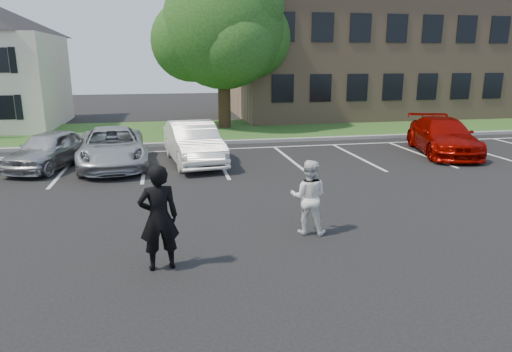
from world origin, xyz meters
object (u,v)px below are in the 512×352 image
(man_white_shirt, at_px, (309,197))
(car_red_compact, at_px, (443,136))
(man_black_suit, at_px, (159,218))
(tree, at_px, (224,31))
(office_building, at_px, (391,54))
(car_silver_west, at_px, (49,150))
(car_white_sedan, at_px, (193,143))
(car_silver_minivan, at_px, (112,147))

(man_white_shirt, relative_size, car_red_compact, 0.34)
(man_white_shirt, bearing_deg, man_black_suit, 41.55)
(tree, distance_m, man_white_shirt, 17.10)
(office_building, distance_m, man_white_shirt, 25.37)
(tree, relative_size, man_white_shirt, 5.16)
(man_black_suit, xyz_separation_m, man_white_shirt, (3.28, 1.19, -0.16))
(office_building, distance_m, car_red_compact, 15.17)
(man_white_shirt, bearing_deg, car_silver_west, -26.25)
(tree, bearing_deg, office_building, 22.10)
(car_white_sedan, bearing_deg, man_black_suit, -105.07)
(car_silver_west, height_order, car_red_compact, car_red_compact)
(car_silver_minivan, bearing_deg, man_white_shirt, -62.72)
(man_white_shirt, xyz_separation_m, car_silver_minivan, (-5.02, 7.86, -0.15))
(tree, xyz_separation_m, car_white_sedan, (-2.42, -8.67, -4.57))
(man_white_shirt, height_order, car_white_sedan, man_white_shirt)
(man_white_shirt, distance_m, car_white_sedan, 8.08)
(office_building, relative_size, car_silver_west, 5.62)
(man_white_shirt, height_order, car_silver_minivan, man_white_shirt)
(tree, bearing_deg, car_silver_west, -131.72)
(car_silver_west, relative_size, car_red_compact, 0.79)
(car_silver_west, distance_m, car_red_compact, 15.51)
(car_silver_minivan, relative_size, car_white_sedan, 1.08)
(office_building, relative_size, man_black_suit, 11.06)
(man_white_shirt, bearing_deg, car_white_sedan, -53.68)
(car_white_sedan, xyz_separation_m, car_red_compact, (10.33, -0.27, -0.04))
(office_building, bearing_deg, car_red_compact, -108.26)
(tree, distance_m, car_silver_minivan, 11.18)
(man_black_suit, relative_size, man_white_shirt, 1.19)
(office_building, distance_m, car_silver_minivan, 22.85)
(car_red_compact, bearing_deg, man_black_suit, -127.61)
(man_black_suit, relative_size, car_red_compact, 0.40)
(office_building, height_order, car_white_sedan, office_building)
(office_building, distance_m, car_white_sedan, 20.61)
(tree, height_order, man_black_suit, tree)
(tree, bearing_deg, car_silver_minivan, -121.95)
(car_white_sedan, bearing_deg, car_red_compact, -8.75)
(office_building, bearing_deg, car_white_sedan, -137.38)
(car_silver_west, bearing_deg, car_white_sedan, 17.73)
(man_black_suit, bearing_deg, tree, -110.51)
(car_silver_minivan, height_order, car_red_compact, car_red_compact)
(office_building, height_order, car_red_compact, office_building)
(office_building, height_order, tree, tree)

